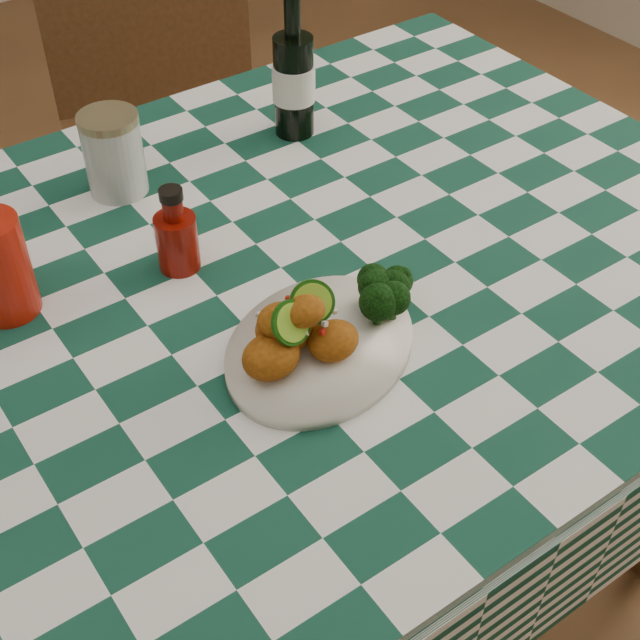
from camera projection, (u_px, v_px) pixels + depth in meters
ground at (249, 603)px, 1.72m from camera, size 5.00×5.00×0.00m
dining_table at (236, 477)px, 1.45m from camera, size 1.66×1.06×0.79m
plate at (320, 347)px, 1.10m from camera, size 0.33×0.30×0.02m
fried_chicken_pile at (302, 325)px, 1.05m from camera, size 0.14×0.10×0.09m
broccoli_side at (380, 289)px, 1.13m from camera, size 0.08×0.08×0.06m
ketchup_bottle at (176, 229)px, 1.19m from camera, size 0.07×0.07×0.13m
mason_jar at (114, 154)px, 1.33m from camera, size 0.11×0.11×0.13m
beer_bottle at (293, 66)px, 1.42m from camera, size 0.09×0.09×0.24m
wooden_chair_right at (176, 153)px, 1.98m from camera, size 0.58×0.59×1.00m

